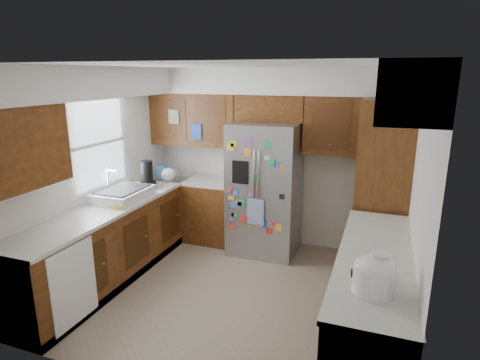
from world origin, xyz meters
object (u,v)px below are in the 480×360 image
fridge (265,189)px  rice_cooker (374,274)px  pantry (382,188)px  paper_towel (378,272)px

fridge → rice_cooker: 2.77m
rice_cooker → pantry: bearing=90.0°
pantry → fridge: 1.51m
pantry → rice_cooker: 2.26m
fridge → rice_cooker: bearing=-57.1°
pantry → paper_towel: bearing=-89.4°
rice_cooker → paper_towel: paper_towel is taller
paper_towel → pantry: bearing=90.6°
pantry → paper_towel: 2.23m
pantry → fridge: pantry is taller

